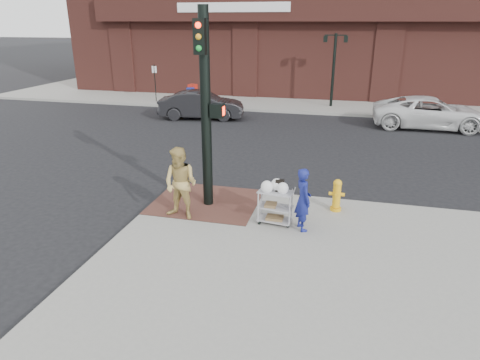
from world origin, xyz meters
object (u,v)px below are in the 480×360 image
(lamp_post, at_px, (334,62))
(fire_hydrant, at_px, (337,195))
(traffic_signal_pole, at_px, (206,105))
(utility_cart, at_px, (275,204))
(pedestrian_tan, at_px, (181,184))
(sedan_dark, at_px, (201,105))
(minivan_white, at_px, (430,113))
(woman_blue, at_px, (303,199))

(lamp_post, relative_size, fire_hydrant, 4.66)
(lamp_post, height_order, fire_hydrant, lamp_post)
(traffic_signal_pole, relative_size, utility_cart, 4.45)
(lamp_post, relative_size, utility_cart, 3.56)
(pedestrian_tan, distance_m, sedan_dark, 12.27)
(traffic_signal_pole, distance_m, minivan_white, 13.73)
(utility_cart, relative_size, fire_hydrant, 1.31)
(woman_blue, bearing_deg, fire_hydrant, -56.84)
(woman_blue, relative_size, fire_hydrant, 1.77)
(pedestrian_tan, relative_size, minivan_white, 0.35)
(woman_blue, relative_size, minivan_white, 0.29)
(woman_blue, bearing_deg, sedan_dark, 2.26)
(sedan_dark, distance_m, minivan_white, 11.17)
(sedan_dark, bearing_deg, woman_blue, -160.65)
(woman_blue, distance_m, minivan_white, 13.18)
(lamp_post, distance_m, traffic_signal_pole, 15.43)
(traffic_signal_pole, distance_m, woman_blue, 3.34)
(lamp_post, height_order, utility_cart, lamp_post)
(minivan_white, relative_size, fire_hydrant, 6.12)
(sedan_dark, xyz_separation_m, fire_hydrant, (7.24, -10.38, -0.12))
(lamp_post, relative_size, minivan_white, 0.76)
(traffic_signal_pole, relative_size, pedestrian_tan, 2.76)
(pedestrian_tan, height_order, minivan_white, pedestrian_tan)
(traffic_signal_pole, xyz_separation_m, fire_hydrant, (3.33, 0.43, -2.24))
(traffic_signal_pole, distance_m, sedan_dark, 11.68)
(traffic_signal_pole, bearing_deg, woman_blue, -18.32)
(lamp_post, bearing_deg, utility_cart, -92.01)
(sedan_dark, relative_size, fire_hydrant, 5.03)
(traffic_signal_pole, height_order, fire_hydrant, traffic_signal_pole)
(traffic_signal_pole, bearing_deg, sedan_dark, 109.89)
(lamp_post, bearing_deg, pedestrian_tan, -100.06)
(lamp_post, relative_size, sedan_dark, 0.93)
(lamp_post, distance_m, woman_blue, 16.18)
(minivan_white, relative_size, utility_cart, 4.67)
(minivan_white, bearing_deg, sedan_dark, 93.64)
(lamp_post, xyz_separation_m, woman_blue, (0.11, -16.09, -1.71))
(traffic_signal_pole, bearing_deg, fire_hydrant, 7.31)
(woman_blue, height_order, minivan_white, woman_blue)
(pedestrian_tan, bearing_deg, utility_cart, 16.33)
(fire_hydrant, bearing_deg, traffic_signal_pole, -172.69)
(pedestrian_tan, bearing_deg, sedan_dark, 116.96)
(woman_blue, bearing_deg, utility_cart, 50.52)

